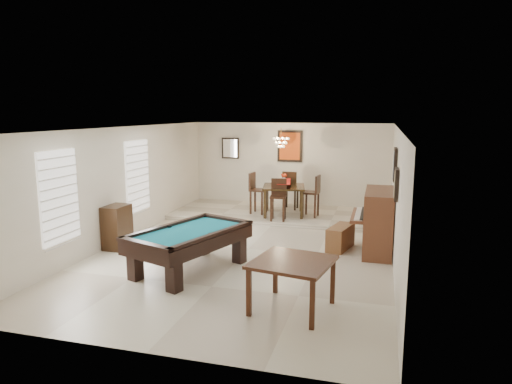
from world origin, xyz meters
The scene contains 25 objects.
ground_plane centered at (0.00, 0.00, -0.01)m, with size 6.00×9.00×0.02m, color beige.
wall_back centered at (0.00, 4.50, 1.30)m, with size 6.00×0.04×2.60m, color silver.
wall_front centered at (0.00, -4.50, 1.30)m, with size 6.00×0.04×2.60m, color silver.
wall_left centered at (-3.00, 0.00, 1.30)m, with size 0.04×9.00×2.60m, color silver.
wall_right centered at (3.00, 0.00, 1.30)m, with size 0.04×9.00×2.60m, color silver.
ceiling centered at (0.00, 0.00, 2.60)m, with size 6.00×9.00×0.04m, color white.
dining_step centered at (0.00, 3.25, 0.06)m, with size 6.00×2.50×0.12m, color beige.
window_left_front centered at (-2.97, -2.20, 1.40)m, with size 0.06×1.00×1.70m, color white.
window_left_rear centered at (-2.97, 0.60, 1.40)m, with size 0.06×1.00×1.70m, color white.
pool_table centered at (-0.67, -1.60, 0.38)m, with size 1.24×2.28×0.76m, color black, non-canonical shape.
square_table centered at (1.49, -2.77, 0.38)m, with size 1.11×1.11×0.77m, color #32180C, non-canonical shape.
upright_piano centered at (2.54, 0.53, 0.66)m, with size 0.89×1.58×1.32m, color brown, non-canonical shape.
piano_bench centered at (1.91, 0.54, 0.25)m, with size 0.35×0.91×0.50m, color brown.
apothecary_chest centered at (-2.77, -0.69, 0.47)m, with size 0.42×0.63×0.94m, color black.
dining_table centered at (0.15, 2.94, 0.58)m, with size 1.12×1.12×0.92m, color black, non-canonical shape.
flower_vase centered at (0.15, 2.94, 1.16)m, with size 0.13×0.13×0.23m, color red, non-canonical shape.
dining_chair_south centered at (0.14, 2.25, 0.66)m, with size 0.40×0.40×1.09m, color black, non-canonical shape.
dining_chair_north centered at (0.19, 3.74, 0.68)m, with size 0.41×0.41×1.12m, color black, non-canonical shape.
dining_chair_west centered at (-0.57, 2.92, 0.69)m, with size 0.42×0.42×1.14m, color black, non-canonical shape.
dining_chair_east centered at (0.90, 2.93, 0.69)m, with size 0.42×0.42×1.13m, color black, non-canonical shape.
chandelier centered at (0.00, 3.20, 2.20)m, with size 0.44×0.44×0.60m, color #FFE5B2, non-canonical shape.
back_painting centered at (0.00, 4.46, 1.90)m, with size 0.75×0.06×0.95m, color #D84C14.
back_mirror centered at (-1.90, 4.46, 1.80)m, with size 0.55×0.06×0.65m, color white.
right_picture_upper centered at (2.96, 0.30, 1.90)m, with size 0.06×0.55×0.65m, color slate.
right_picture_lower centered at (2.96, -1.00, 1.70)m, with size 0.06×0.45×0.55m, color gray.
Camera 1 is at (2.69, -9.14, 2.94)m, focal length 32.00 mm.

